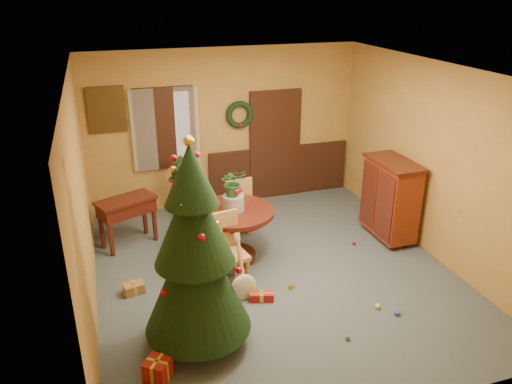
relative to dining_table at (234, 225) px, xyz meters
name	(u,v)px	position (x,y,z in m)	size (l,w,h in m)	color
room_envelope	(237,145)	(0.66, 2.14, 0.54)	(5.50, 5.50, 5.50)	#3C4D58
dining_table	(234,225)	(0.00, 0.00, 0.00)	(1.20, 1.20, 0.83)	black
urn	(234,203)	(0.00, 0.00, 0.36)	(0.32, 0.32, 0.23)	slate
centerpiece_plant	(233,182)	(0.00, 0.00, 0.69)	(0.37, 0.32, 0.41)	#1E4C23
chair_near	(226,248)	(-0.28, -0.62, -0.01)	(0.54, 0.54, 1.06)	olive
chair_far	(236,204)	(0.25, 0.77, -0.02)	(0.51, 0.51, 1.04)	olive
guitar	(243,272)	(-0.16, -1.05, -0.15)	(0.36, 0.17, 0.85)	beige
plant_stand	(178,194)	(-0.56, 1.63, -0.09)	(0.31, 0.31, 0.79)	black
stand_plant	(177,167)	(-0.56, 1.63, 0.43)	(0.24, 0.19, 0.44)	#19471E
christmas_tree	(195,253)	(-0.90, -1.71, 0.62)	(1.22, 1.22, 2.52)	#382111
writing_desk	(127,210)	(-1.49, 0.97, 0.02)	(1.01, 0.77, 0.80)	black
sideboard	(391,197)	(2.60, -0.07, 0.14)	(0.56, 1.05, 1.34)	#5F210A
gift_b	(158,370)	(-1.45, -2.18, -0.46)	(0.34, 0.34, 0.25)	#A01516
gift_c	(134,288)	(-1.55, -0.46, -0.51)	(0.30, 0.23, 0.15)	brown
gift_d	(262,297)	(0.05, -1.15, -0.52)	(0.34, 0.21, 0.12)	#A01516
toy_a	(397,313)	(1.60, -1.99, -0.55)	(0.08, 0.05, 0.05)	#224896
toy_b	(348,338)	(0.78, -2.22, -0.55)	(0.06, 0.06, 0.06)	#217C35
toy_c	(377,307)	(1.44, -1.78, -0.55)	(0.08, 0.05, 0.05)	yellow
toy_d	(354,243)	(1.96, -0.16, -0.55)	(0.06, 0.06, 0.06)	#AE0B1A
toy_e	(291,287)	(0.53, -1.02, -0.55)	(0.08, 0.05, 0.05)	gold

